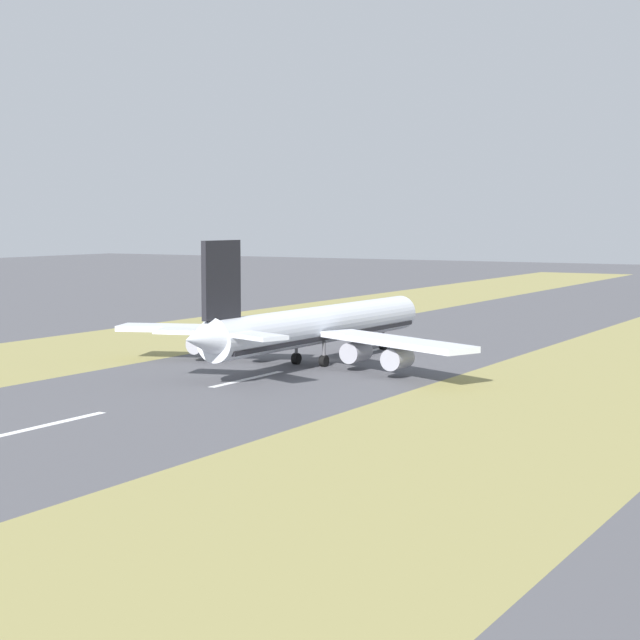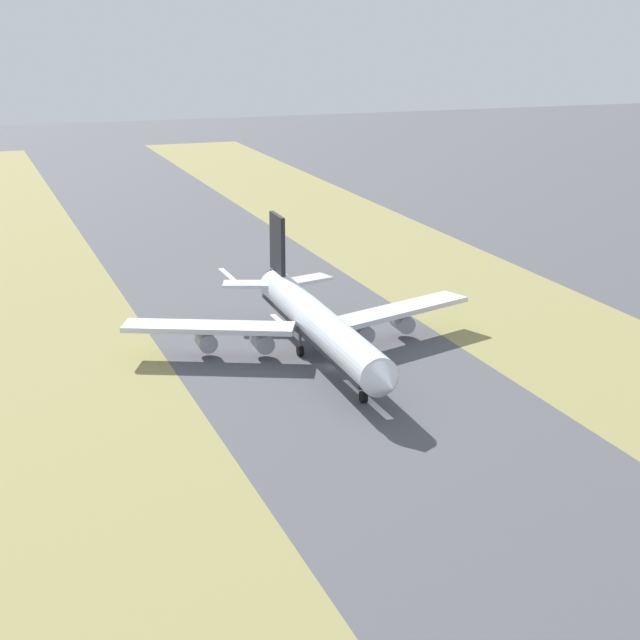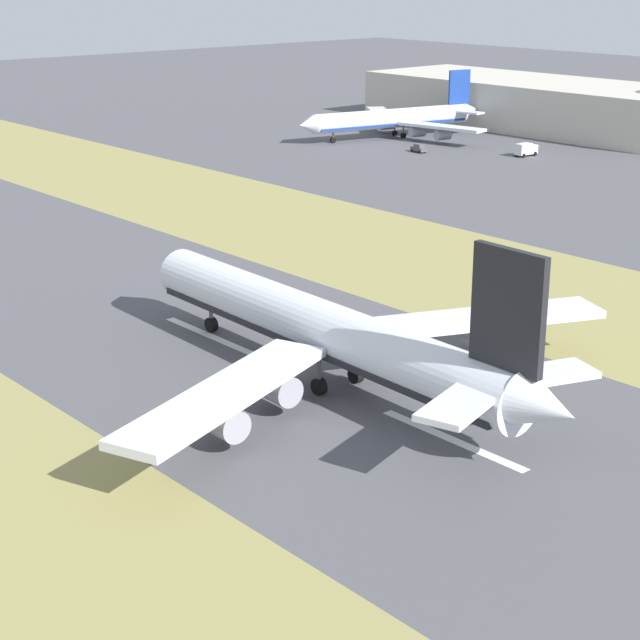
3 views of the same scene
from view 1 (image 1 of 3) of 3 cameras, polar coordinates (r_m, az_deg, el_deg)
ground_plane at (r=176.15m, az=0.59°, el=-2.14°), size 800.00×800.00×0.00m
grass_median_west at (r=202.05m, az=-10.57°, el=-1.26°), size 40.00×600.00×0.01m
grass_median_east at (r=159.00m, az=14.85°, el=-3.14°), size 40.00×600.00×0.01m
centreline_dash_near at (r=124.94m, az=-14.27°, el=-5.43°), size 1.20×18.00×0.01m
centreline_dash_mid at (r=155.54m, az=-3.88°, el=-3.16°), size 1.20×18.00×0.01m
centreline_dash_far at (r=189.67m, az=2.91°, el=-1.60°), size 1.20×18.00×0.01m
airplane_main_jet at (r=169.72m, az=-0.34°, el=-0.38°), size 64.11×67.13×20.20m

